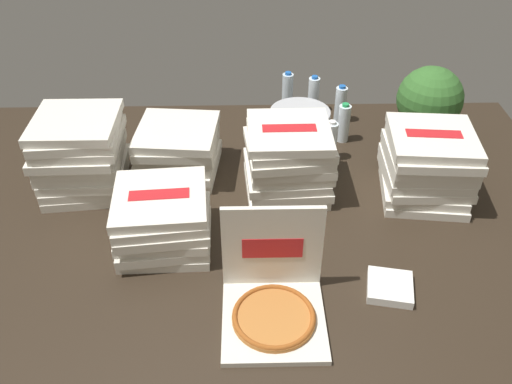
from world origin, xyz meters
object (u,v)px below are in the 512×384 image
object	(u,v)px
napkin_pile	(390,287)
water_bottle_3	(340,104)
water_bottle_2	(331,141)
ice_bucket	(300,122)
water_bottle_4	(344,123)
pizza_stack_left_near	(163,220)
pizza_stack_right_far	(288,159)
pizza_stack_right_mid	(427,165)
potted_plant	(429,104)
open_pizza_box	(273,298)
pizza_stack_left_mid	(178,149)
water_bottle_1	(314,94)
pizza_stack_center_near	(81,154)
water_bottle_0	(288,90)

from	to	relation	value
napkin_pile	water_bottle_3	bearing A→B (deg)	90.43
water_bottle_2	napkin_pile	distance (m)	0.98
ice_bucket	water_bottle_4	distance (m)	0.26
pizza_stack_left_near	water_bottle_2	xyz separation A→B (m)	(0.82, 0.66, -0.02)
pizza_stack_right_far	pizza_stack_left_near	bearing A→B (deg)	-145.53
pizza_stack_right_far	pizza_stack_right_mid	xyz separation A→B (m)	(0.66, -0.07, 0.00)
water_bottle_3	water_bottle_4	xyz separation A→B (m)	(-0.01, -0.22, 0.00)
potted_plant	water_bottle_4	bearing A→B (deg)	170.94
open_pizza_box	ice_bucket	size ratio (longest dim) A/B	1.20
pizza_stack_left_mid	water_bottle_1	size ratio (longest dim) A/B	1.92
water_bottle_3	napkin_pile	distance (m)	1.38
pizza_stack_right_mid	water_bottle_4	bearing A→B (deg)	121.58
water_bottle_2	napkin_pile	world-z (taller)	water_bottle_2
open_pizza_box	ice_bucket	xyz separation A→B (m)	(0.21, 1.34, -0.01)
pizza_stack_right_far	water_bottle_3	size ratio (longest dim) A/B	1.87
water_bottle_3	pizza_stack_center_near	bearing A→B (deg)	-155.04
water_bottle_4	napkin_pile	distance (m)	1.16
water_bottle_1	water_bottle_4	size ratio (longest dim) A/B	1.00
open_pizza_box	water_bottle_1	size ratio (longest dim) A/B	1.79
pizza_stack_center_near	water_bottle_0	world-z (taller)	pizza_stack_center_near
water_bottle_1	water_bottle_3	xyz separation A→B (m)	(0.15, -0.13, 0.00)
pizza_stack_right_far	pizza_stack_left_near	size ratio (longest dim) A/B	0.99
pizza_stack_right_far	ice_bucket	xyz separation A→B (m)	(0.11, 0.54, -0.10)
pizza_stack_right_far	pizza_stack_left_mid	size ratio (longest dim) A/B	0.97
pizza_stack_left_mid	water_bottle_1	xyz separation A→B (m)	(0.77, 0.63, -0.02)
water_bottle_1	water_bottle_2	bearing A→B (deg)	-86.29
pizza_stack_center_near	napkin_pile	size ratio (longest dim) A/B	2.41
water_bottle_2	water_bottle_0	bearing A→B (deg)	107.71
water_bottle_4	potted_plant	bearing A→B (deg)	-9.06
pizza_stack_left_near	pizza_stack_left_mid	world-z (taller)	pizza_stack_left_near
water_bottle_4	napkin_pile	xyz separation A→B (m)	(0.02, -1.16, -0.09)
pizza_stack_right_mid	ice_bucket	bearing A→B (deg)	132.83
pizza_stack_left_near	water_bottle_1	xyz separation A→B (m)	(0.79, 1.20, -0.02)
open_pizza_box	pizza_stack_right_far	distance (m)	0.82
pizza_stack_left_near	ice_bucket	size ratio (longest dim) A/B	1.27
ice_bucket	water_bottle_4	world-z (taller)	water_bottle_4
pizza_stack_center_near	water_bottle_0	distance (m)	1.36
open_pizza_box	water_bottle_4	world-z (taller)	open_pizza_box
pizza_stack_left_near	water_bottle_2	world-z (taller)	pizza_stack_left_near
pizza_stack_right_far	water_bottle_2	bearing A→B (deg)	47.07
pizza_stack_left_near	water_bottle_4	world-z (taller)	pizza_stack_left_near
open_pizza_box	pizza_stack_right_far	world-z (taller)	open_pizza_box
pizza_stack_right_mid	pizza_stack_center_near	size ratio (longest dim) A/B	1.04
pizza_stack_left_near	pizza_stack_center_near	size ratio (longest dim) A/B	1.02
pizza_stack_center_near	water_bottle_4	distance (m)	1.42
water_bottle_1	ice_bucket	bearing A→B (deg)	-111.69
pizza_stack_right_mid	pizza_stack_left_near	size ratio (longest dim) A/B	1.02
potted_plant	napkin_pile	size ratio (longest dim) A/B	2.61
pizza_stack_right_mid	water_bottle_2	xyz separation A→B (m)	(-0.42, 0.33, -0.06)
pizza_stack_left_near	potted_plant	size ratio (longest dim) A/B	0.94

